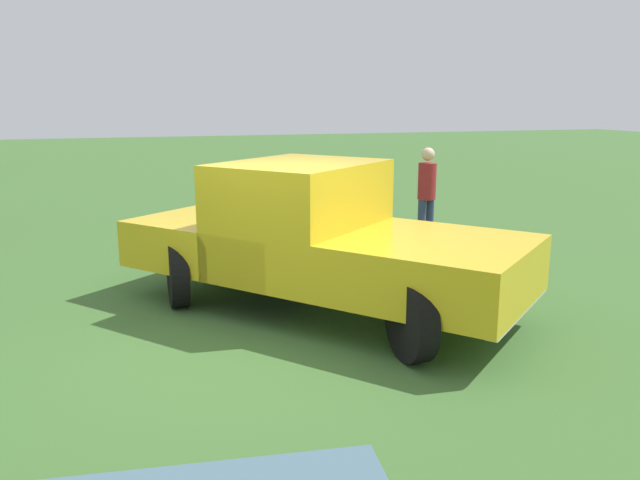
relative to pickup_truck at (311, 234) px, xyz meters
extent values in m
plane|color=#3D662D|center=(0.84, -0.87, -0.96)|extent=(80.00, 80.00, 0.00)
cylinder|color=black|center=(0.81, 1.75, -0.55)|extent=(0.83, 0.22, 0.83)
cylinder|color=black|center=(1.87, 0.46, -0.55)|extent=(0.83, 0.22, 0.83)
cylinder|color=black|center=(-1.67, -0.30, -0.55)|extent=(0.83, 0.22, 0.83)
cylinder|color=black|center=(-0.61, -1.59, -0.55)|extent=(0.83, 0.22, 0.83)
cube|color=gold|center=(1.26, 1.04, -0.20)|extent=(2.81, 2.80, 0.64)
cube|color=gold|center=(-0.13, -0.11, 0.18)|extent=(2.50, 2.54, 1.40)
cube|color=slate|center=(-0.13, -0.11, 0.62)|extent=(2.21, 2.27, 0.48)
cube|color=gold|center=(-0.91, -0.75, -0.22)|extent=(3.12, 3.06, 0.60)
cube|color=silver|center=(1.99, 1.65, -0.46)|extent=(1.30, 1.53, 0.16)
cylinder|color=navy|center=(-2.69, 3.07, -0.54)|extent=(0.14, 0.14, 0.85)
cylinder|color=navy|center=(-2.64, 2.88, -0.54)|extent=(0.14, 0.14, 0.85)
cylinder|color=maroon|center=(-2.66, 2.98, 0.21)|extent=(0.40, 0.40, 0.64)
sphere|color=beige|center=(-2.66, 2.98, 0.69)|extent=(0.23, 0.23, 0.23)
camera|label=1|loc=(7.23, -2.25, 1.62)|focal=35.19mm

